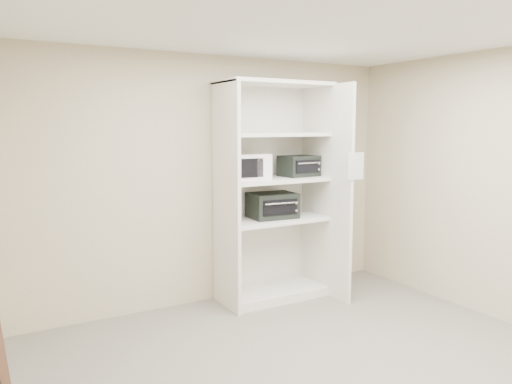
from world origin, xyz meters
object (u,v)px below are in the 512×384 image
shelving_unit (277,199)px  microwave (246,167)px  toaster_oven_upper (299,166)px  toaster_oven_lower (272,205)px

shelving_unit → microwave: (-0.38, 0.03, 0.38)m
toaster_oven_upper → microwave: bearing=174.9°
microwave → toaster_oven_upper: size_ratio=1.11×
toaster_oven_upper → shelving_unit: bearing=179.3°
shelving_unit → toaster_oven_upper: bearing=3.9°
shelving_unit → toaster_oven_upper: size_ratio=5.90×
microwave → toaster_oven_lower: size_ratio=0.91×
microwave → shelving_unit: bearing=-1.5°
toaster_oven_upper → toaster_oven_lower: toaster_oven_upper is taller
shelving_unit → toaster_oven_lower: 0.09m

